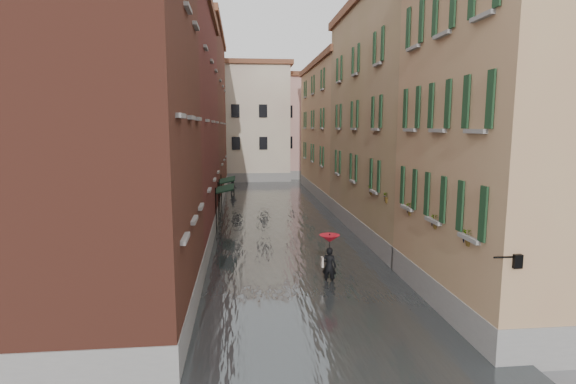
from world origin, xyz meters
TOP-DOWN VIEW (x-y plane):
  - ground at (0.00, 0.00)m, footprint 120.00×120.00m
  - floodwater at (0.00, 13.00)m, footprint 10.00×60.00m
  - building_left_near at (-7.00, -2.00)m, footprint 6.00×8.00m
  - building_left_mid at (-7.00, 9.00)m, footprint 6.00×14.00m
  - building_left_far at (-7.00, 24.00)m, footprint 6.00×16.00m
  - building_right_near at (7.00, -2.00)m, footprint 6.00×8.00m
  - building_right_mid at (7.00, 9.00)m, footprint 6.00×14.00m
  - building_right_far at (7.00, 24.00)m, footprint 6.00×16.00m
  - building_end_cream at (-3.00, 38.00)m, footprint 12.00×9.00m
  - building_end_pink at (6.00, 40.00)m, footprint 10.00×9.00m
  - awning_near at (-3.49, 11.37)m, footprint 1.09×2.87m
  - awning_far at (-3.49, 15.79)m, footprint 1.09×2.90m
  - wall_lantern at (4.33, -6.00)m, footprint 0.71×0.22m
  - window_planters at (4.12, 0.50)m, footprint 0.59×10.55m
  - pedestrian_main at (1.00, 0.90)m, footprint 0.85×0.85m
  - pedestrian_far at (-3.23, 24.64)m, footprint 0.79×0.67m

SIDE VIEW (x-z plane):
  - ground at x=0.00m, z-range 0.00..0.00m
  - floodwater at x=0.00m, z-range 0.00..0.20m
  - pedestrian_far at x=-3.23m, z-range 0.00..1.43m
  - pedestrian_main at x=1.00m, z-range 0.18..2.24m
  - awning_near at x=-3.49m, z-range 1.06..3.86m
  - awning_far at x=-3.49m, z-range 1.06..3.86m
  - wall_lantern at x=4.33m, z-range 2.83..3.18m
  - window_planters at x=4.12m, z-range 3.09..3.93m
  - building_right_near at x=7.00m, z-range 0.00..11.50m
  - building_right_far at x=7.00m, z-range 0.00..11.50m
  - building_end_pink at x=6.00m, z-range 0.00..12.00m
  - building_left_mid at x=-7.00m, z-range 0.00..12.50m
  - building_left_near at x=-7.00m, z-range 0.00..13.00m
  - building_right_mid at x=7.00m, z-range 0.00..13.00m
  - building_end_cream at x=-3.00m, z-range 0.00..13.00m
  - building_left_far at x=-7.00m, z-range 0.00..14.00m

